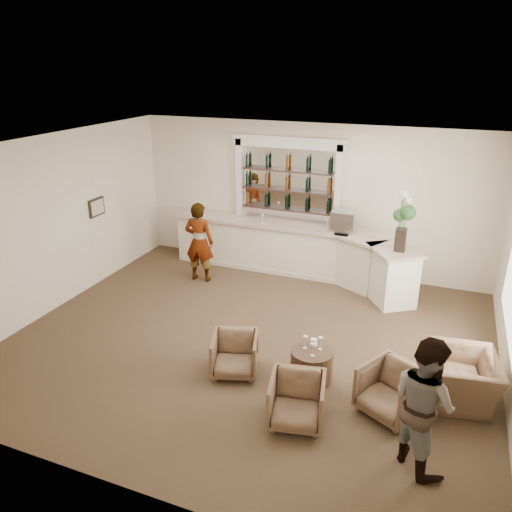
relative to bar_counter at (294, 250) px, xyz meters
The scene contains 19 objects.
ground 3.05m from the bar_counter, 86.88° to the right, with size 8.00×8.00×0.00m, color brown.
room_shell 2.91m from the bar_counter, 81.89° to the right, with size 8.04×7.02×3.32m.
bar_counter is the anchor object (origin of this frame).
back_bar_alcove 1.55m from the bar_counter, 129.15° to the left, with size 2.64×0.25×3.00m.
cocktail_table 4.00m from the bar_counter, 68.67° to the right, with size 0.64×0.64×0.50m, color #432A1D.
sommelier 2.12m from the bar_counter, 150.41° to the right, with size 0.64×0.42×1.76m, color gray.
guest 5.76m from the bar_counter, 57.55° to the right, with size 0.83×0.65×1.71m, color gray.
armchair_left 3.99m from the bar_counter, 85.66° to the right, with size 0.69×0.71×0.64m, color brown.
armchair_center 4.95m from the bar_counter, 72.06° to the right, with size 0.72×0.74×0.68m, color brown.
armchair_right 4.86m from the bar_counter, 56.65° to the right, with size 0.76×0.78×0.71m, color brown.
armchair_far 4.91m from the bar_counter, 43.42° to the right, with size 1.05×0.92×0.68m, color brown.
espresso_machine 1.31m from the bar_counter, ahead, with size 0.50×0.42×0.44m, color #B5B5BA.
flower_vase 2.69m from the bar_counter, 16.56° to the right, with size 0.31×0.31×1.17m.
wine_glass_bar_left 1.00m from the bar_counter, behind, with size 0.07×0.07×0.21m, color white, non-canonical shape.
wine_glass_bar_right 0.97m from the bar_counter, ahead, with size 0.07×0.07×0.21m, color white, non-canonical shape.
wine_glass_tbl_a 3.91m from the bar_counter, 70.14° to the right, with size 0.07×0.07×0.21m, color white, non-canonical shape.
wine_glass_tbl_b 3.95m from the bar_counter, 66.89° to the right, with size 0.07×0.07×0.21m, color white, non-canonical shape.
wine_glass_tbl_c 4.12m from the bar_counter, 68.80° to the right, with size 0.07×0.07×0.21m, color white, non-canonical shape.
napkin_holder 3.85m from the bar_counter, 68.18° to the right, with size 0.08×0.08×0.12m, color white.
Camera 1 is at (2.85, -6.96, 4.56)m, focal length 35.00 mm.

